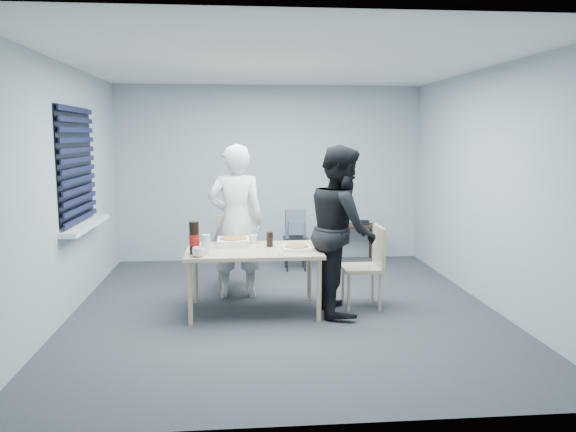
{
  "coord_description": "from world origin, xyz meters",
  "views": [
    {
      "loc": [
        -0.49,
        -5.88,
        1.86
      ],
      "look_at": [
        0.05,
        0.1,
        1.0
      ],
      "focal_mm": 35.0,
      "sensor_mm": 36.0,
      "label": 1
    }
  ],
  "objects": [
    {
      "name": "chair_right",
      "position": [
        0.93,
        -0.0,
        0.51
      ],
      "size": [
        0.42,
        0.42,
        0.89
      ],
      "color": "tan",
      "rests_on": "ground"
    },
    {
      "name": "person_white",
      "position": [
        -0.51,
        0.52,
        0.89
      ],
      "size": [
        0.65,
        0.42,
        1.77
      ],
      "primitive_type": "imported",
      "rotation": [
        0.0,
        0.0,
        3.14
      ],
      "color": "silver",
      "rests_on": "ground"
    },
    {
      "name": "pizza_box_a",
      "position": [
        -0.54,
        0.14,
        0.72
      ],
      "size": [
        0.34,
        0.34,
        0.08
      ],
      "rotation": [
        0.0,
        0.0,
        -0.35
      ],
      "color": "white",
      "rests_on": "dining_table"
    },
    {
      "name": "mug_b",
      "position": [
        -0.33,
        0.24,
        0.73
      ],
      "size": [
        0.1,
        0.1,
        0.09
      ],
      "primitive_type": "imported",
      "color": "white",
      "rests_on": "dining_table"
    },
    {
      "name": "stool",
      "position": [
        0.3,
        1.77,
        0.35
      ],
      "size": [
        0.33,
        0.33,
        0.46
      ],
      "color": "black",
      "rests_on": "ground"
    },
    {
      "name": "backpack",
      "position": [
        0.3,
        1.75,
        0.65
      ],
      "size": [
        0.28,
        0.21,
        0.4
      ],
      "rotation": [
        0.0,
        0.0,
        -0.31
      ],
      "color": "slate",
      "rests_on": "stool"
    },
    {
      "name": "soda_bottle",
      "position": [
        -0.93,
        -0.28,
        0.84
      ],
      "size": [
        0.1,
        0.1,
        0.33
      ],
      "rotation": [
        0.0,
        0.0,
        -0.12
      ],
      "color": "black",
      "rests_on": "dining_table"
    },
    {
      "name": "papers",
      "position": [
        1.01,
        2.29,
        0.55
      ],
      "size": [
        0.23,
        0.32,
        0.01
      ],
      "primitive_type": "cube",
      "rotation": [
        0.0,
        0.0,
        0.01
      ],
      "color": "white",
      "rests_on": "side_table"
    },
    {
      "name": "mug_a",
      "position": [
        -0.88,
        -0.42,
        0.73
      ],
      "size": [
        0.17,
        0.17,
        0.1
      ],
      "primitive_type": "imported",
      "rotation": [
        0.0,
        0.0,
        0.52
      ],
      "color": "white",
      "rests_on": "dining_table"
    },
    {
      "name": "cola_glass",
      "position": [
        -0.15,
        0.03,
        0.76
      ],
      "size": [
        0.08,
        0.08,
        0.16
      ],
      "primitive_type": "cylinder",
      "rotation": [
        0.0,
        0.0,
        0.15
      ],
      "color": "black",
      "rests_on": "dining_table"
    },
    {
      "name": "chair_far",
      "position": [
        -0.55,
        0.93,
        0.51
      ],
      "size": [
        0.42,
        0.42,
        0.89
      ],
      "color": "tan",
      "rests_on": "ground"
    },
    {
      "name": "dining_table",
      "position": [
        -0.33,
        -0.08,
        0.62
      ],
      "size": [
        1.4,
        0.89,
        0.68
      ],
      "color": "tan",
      "rests_on": "ground"
    },
    {
      "name": "rubber_band",
      "position": [
        -0.06,
        -0.42,
        0.68
      ],
      "size": [
        0.07,
        0.07,
        0.0
      ],
      "primitive_type": "torus",
      "rotation": [
        0.0,
        0.0,
        -0.36
      ],
      "color": "red",
      "rests_on": "dining_table"
    },
    {
      "name": "black_box",
      "position": [
        1.38,
        2.28,
        0.58
      ],
      "size": [
        0.17,
        0.14,
        0.07
      ],
      "primitive_type": "cube",
      "rotation": [
        0.0,
        0.0,
        0.23
      ],
      "color": "black",
      "rests_on": "side_table"
    },
    {
      "name": "person_black",
      "position": [
        0.59,
        -0.15,
        0.89
      ],
      "size": [
        0.47,
        0.86,
        1.77
      ],
      "primitive_type": "imported",
      "rotation": [
        0.0,
        0.0,
        1.57
      ],
      "color": "black",
      "rests_on": "ground"
    },
    {
      "name": "side_table",
      "position": [
        1.16,
        2.28,
        0.46
      ],
      "size": [
        0.82,
        0.36,
        0.54
      ],
      "color": "black",
      "rests_on": "ground"
    },
    {
      "name": "plastic_cups",
      "position": [
        -0.81,
        -0.31,
        0.78
      ],
      "size": [
        0.1,
        0.1,
        0.2
      ],
      "primitive_type": "cylinder",
      "rotation": [
        0.0,
        0.0,
        0.17
      ],
      "color": "silver",
      "rests_on": "dining_table"
    },
    {
      "name": "pizza_box_b",
      "position": [
        0.12,
        -0.16,
        0.7
      ],
      "size": [
        0.29,
        0.29,
        0.04
      ],
      "rotation": [
        0.0,
        0.0,
        0.16
      ],
      "color": "white",
      "rests_on": "dining_table"
    },
    {
      "name": "room",
      "position": [
        -2.2,
        0.4,
        1.44
      ],
      "size": [
        5.0,
        5.0,
        5.0
      ],
      "color": "#28282D",
      "rests_on": "ground"
    }
  ]
}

